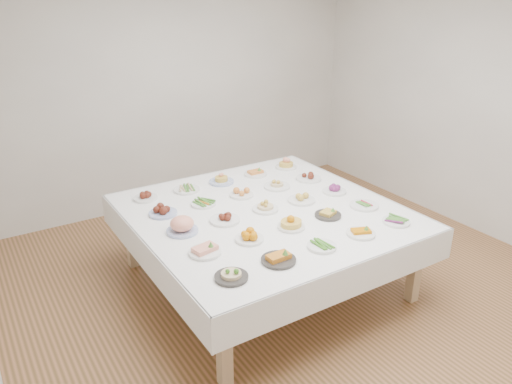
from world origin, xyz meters
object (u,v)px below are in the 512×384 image
dish_24 (286,162)px  dish_12 (265,205)px  display_table (265,217)px  dish_0 (231,272)px

dish_24 → dish_12: bearing=-134.8°
display_table → dish_0: size_ratio=9.77×
dish_12 → dish_0: bearing=-134.9°
dish_0 → dish_12: size_ratio=1.01×
dish_0 → dish_24: dish_24 is taller
dish_0 → dish_12: dish_0 is taller
display_table → dish_12: size_ratio=9.88×
dish_0 → dish_12: 1.17m
dish_12 → dish_24: size_ratio=0.95×
display_table → dish_0: 1.16m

